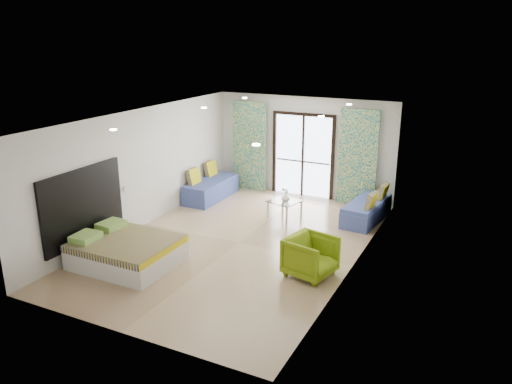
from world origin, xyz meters
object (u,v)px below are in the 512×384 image
at_px(bed, 126,251).
at_px(daybed_left, 210,188).
at_px(coffee_table, 285,202).
at_px(daybed_right, 367,210).
at_px(armchair, 311,255).

relative_size(bed, daybed_left, 1.00).
bearing_deg(bed, daybed_left, 98.67).
height_order(bed, coffee_table, coffee_table).
relative_size(bed, daybed_right, 1.04).
bearing_deg(daybed_right, daybed_left, -171.30).
bearing_deg(daybed_left, armchair, -38.14).
distance_m(bed, coffee_table, 4.11).
height_order(daybed_right, coffee_table, daybed_right).
bearing_deg(daybed_right, armchair, -87.86).
bearing_deg(bed, daybed_right, 50.79).
xyz_separation_m(daybed_right, armchair, (-0.22, -3.26, 0.15)).
height_order(coffee_table, armchair, armchair).
distance_m(daybed_left, armchair, 5.05).
height_order(daybed_left, coffee_table, daybed_left).
height_order(daybed_left, daybed_right, daybed_left).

